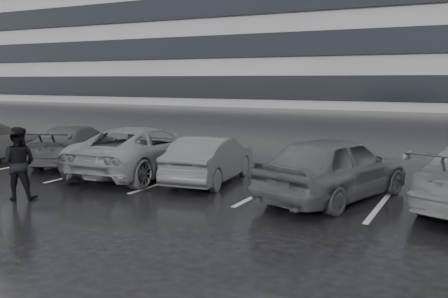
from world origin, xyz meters
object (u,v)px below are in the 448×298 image
car_west_b (142,150)px  pedestrian_right (18,163)px  car_main (335,167)px  car_west_c (76,144)px  car_west_a (211,159)px

car_west_b → pedestrian_right: pedestrian_right is taller
car_main → car_west_c: car_main is taller
pedestrian_right → car_west_a: bearing=-157.2°
car_west_a → car_west_b: 2.28m
car_west_a → car_west_b: car_west_b is taller
car_main → car_west_c: bearing=10.0°
car_west_a → car_west_c: car_west_c is taller
car_main → car_west_c: (-8.80, 1.08, -0.12)m
car_west_b → car_west_c: car_west_b is taller
car_west_c → car_main: bearing=153.9°
car_west_b → pedestrian_right: 3.86m
pedestrian_right → car_west_c: bearing=-90.4°
car_west_b → car_west_c: (-3.04, 0.54, -0.07)m
car_main → car_west_b: car_main is taller
pedestrian_right → car_main: bearing=177.9°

